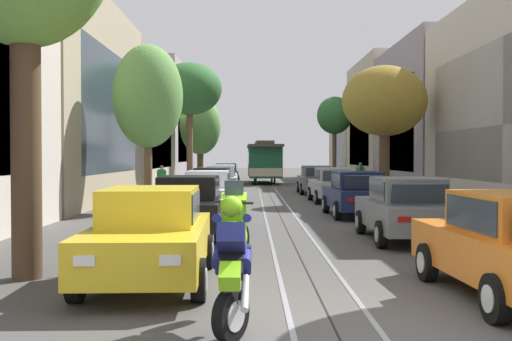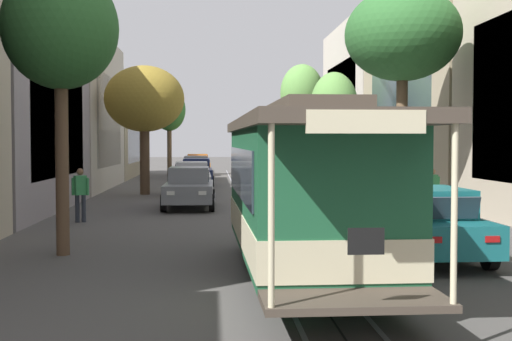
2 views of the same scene
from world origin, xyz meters
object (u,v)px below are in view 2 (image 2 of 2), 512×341
at_px(parked_car_grey_second_right, 196,168).
at_px(parked_car_navy_mid_right, 196,172).
at_px(parked_car_black_fourth_left, 306,178).
at_px(motorcycle_with_rider, 251,162).
at_px(parked_car_white_mid_left, 289,172).
at_px(parked_car_orange_near_right, 197,164).
at_px(parked_car_silver_sixth_left, 360,198).
at_px(street_tree_kerb_left_second, 334,108).
at_px(parked_car_silver_fifth_left, 324,186).
at_px(parked_car_silver_fourth_right, 192,178).
at_px(parked_car_grey_fifth_right, 189,187).
at_px(street_tree_kerb_left_near, 302,95).
at_px(cable_car_trolley, 304,190).
at_px(street_tree_kerb_right_mid, 60,30).
at_px(street_tree_kerb_right_second, 144,100).
at_px(street_tree_kerb_right_near, 169,111).
at_px(parked_car_yellow_near_left, 272,165).
at_px(parked_car_teal_far_left, 426,223).
at_px(parked_car_black_second_left, 280,168).
at_px(pedestrian_on_left_pavement, 80,192).
at_px(street_tree_kerb_left_mid, 403,36).
at_px(pedestrian_on_right_pavement, 432,187).

relative_size(parked_car_grey_second_right, parked_car_navy_mid_right, 0.99).
relative_size(parked_car_black_fourth_left, motorcycle_with_rider, 2.37).
xyz_separation_m(parked_car_white_mid_left, motorcycle_with_rider, (1.35, -15.07, 0.15)).
bearing_deg(parked_car_black_fourth_left, parked_car_orange_near_right, -73.41).
distance_m(parked_car_silver_sixth_left, street_tree_kerb_left_second, 16.94).
bearing_deg(parked_car_silver_fifth_left, parked_car_grey_second_right, -73.69).
bearing_deg(parked_car_silver_fifth_left, parked_car_silver_fourth_right, -48.10).
height_order(parked_car_grey_fifth_right, street_tree_kerb_left_near, street_tree_kerb_left_near).
xyz_separation_m(parked_car_silver_fifth_left, parked_car_orange_near_right, (5.57, -25.27, 0.00)).
xyz_separation_m(cable_car_trolley, motorcycle_with_rider, (-1.24, -40.93, -0.72)).
bearing_deg(parked_car_silver_fourth_right, street_tree_kerb_right_mid, 82.09).
bearing_deg(street_tree_kerb_right_mid, street_tree_kerb_right_second, -90.40).
relative_size(street_tree_kerb_right_near, motorcycle_with_rider, 3.47).
bearing_deg(parked_car_navy_mid_right, parked_car_silver_sixth_left, 106.63).
bearing_deg(cable_car_trolley, parked_car_yellow_near_left, -94.05).
relative_size(parked_car_silver_sixth_left, street_tree_kerb_left_second, 0.68).
xyz_separation_m(street_tree_kerb_right_mid, cable_car_trolley, (-5.13, 2.89, -3.41)).
bearing_deg(street_tree_kerb_right_mid, street_tree_kerb_left_near, -106.04).
bearing_deg(street_tree_kerb_right_near, street_tree_kerb_left_near, 179.61).
height_order(parked_car_yellow_near_left, parked_car_white_mid_left, same).
relative_size(parked_car_teal_far_left, street_tree_kerb_left_second, 0.69).
distance_m(parked_car_black_second_left, parked_car_orange_near_right, 9.25).
distance_m(parked_car_navy_mid_right, street_tree_kerb_right_near, 11.91).
distance_m(parked_car_white_mid_left, pedestrian_on_left_pavement, 18.73).
bearing_deg(motorcycle_with_rider, parked_car_orange_near_right, 21.21).
bearing_deg(parked_car_yellow_near_left, parked_car_grey_fifth_right, 77.75).
relative_size(parked_car_black_second_left, street_tree_kerb_left_mid, 0.56).
xyz_separation_m(parked_car_orange_near_right, street_tree_kerb_right_second, (2.12, 18.84, 3.76)).
xyz_separation_m(parked_car_teal_far_left, parked_car_orange_near_right, (5.78, -37.57, 0.00)).
distance_m(parked_car_yellow_near_left, parked_car_silver_sixth_left, 29.83).
height_order(parked_car_white_mid_left, parked_car_navy_mid_right, same).
bearing_deg(pedestrian_on_left_pavement, parked_car_silver_fourth_right, -106.33).
bearing_deg(parked_car_black_second_left, parked_car_grey_second_right, -10.54).
bearing_deg(pedestrian_on_right_pavement, pedestrian_on_left_pavement, 12.01).
relative_size(parked_car_silver_sixth_left, motorcycle_with_rider, 2.35).
height_order(parked_car_silver_fourth_right, motorcycle_with_rider, motorcycle_with_rider).
relative_size(parked_car_navy_mid_right, street_tree_kerb_right_second, 0.71).
bearing_deg(motorcycle_with_rider, pedestrian_on_right_pavement, 99.88).
bearing_deg(parked_car_grey_second_right, street_tree_kerb_left_near, -148.49).
height_order(parked_car_yellow_near_left, parked_car_orange_near_right, same).
xyz_separation_m(street_tree_kerb_right_second, pedestrian_on_right_pavement, (-11.33, 8.69, -3.67)).
distance_m(street_tree_kerb_left_mid, street_tree_kerb_right_mid, 12.52).
xyz_separation_m(parked_car_grey_fifth_right, street_tree_kerb_right_mid, (2.49, 10.66, 4.27)).
bearing_deg(pedestrian_on_right_pavement, parked_car_grey_second_right, -66.59).
relative_size(street_tree_kerb_left_second, pedestrian_on_left_pavement, 3.71).
bearing_deg(parked_car_silver_fifth_left, street_tree_kerb_left_second, -102.06).
xyz_separation_m(parked_car_black_second_left, pedestrian_on_right_pavement, (-3.64, 20.14, 0.09)).
bearing_deg(pedestrian_on_left_pavement, parked_car_navy_mid_right, -100.50).
bearing_deg(parked_car_black_fourth_left, parked_car_teal_far_left, 90.29).
distance_m(parked_car_navy_mid_right, street_tree_kerb_right_mid, 24.40).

